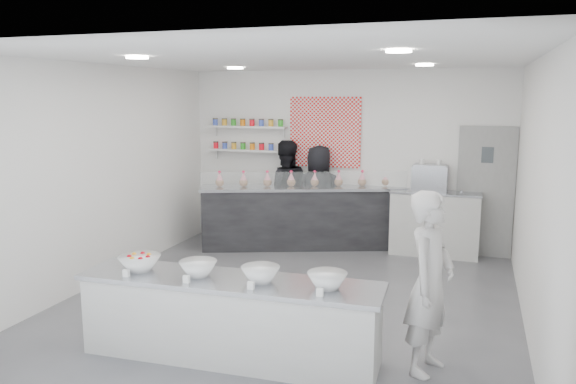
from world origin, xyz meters
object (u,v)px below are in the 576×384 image
Objects in this scene: woman_prep at (430,283)px; espresso_machine at (430,179)px; back_bar at (303,217)px; espresso_ledge at (434,224)px; staff_right at (319,196)px; prep_counter at (230,319)px; staff_left at (285,192)px.

espresso_machine is at bearing 21.06° from woman_prep.
back_bar is 2.17m from espresso_ledge.
espresso_machine is (-0.10, 0.00, 0.73)m from espresso_ledge.
woman_prep is at bearing -85.12° from espresso_machine.
staff_right reaches higher than back_bar.
espresso_machine reaches higher than espresso_ledge.
woman_prep is at bearing -78.21° from back_bar.
back_bar is at bearing -173.81° from espresso_ledge.
espresso_ledge is 0.74m from espresso_machine.
prep_counter is 1.96m from woman_prep.
back_bar is 1.97× the size of staff_right.
prep_counter is 4.43m from staff_right.
woman_prep is (2.40, -3.78, 0.33)m from back_bar.
staff_left is (-0.41, 0.25, 0.37)m from back_bar.
back_bar is 1.89× the size of staff_left.
staff_right reaches higher than espresso_ledge.
prep_counter is at bearing 117.32° from woman_prep.
prep_counter is 0.88× the size of back_bar.
woman_prep is at bearing 113.40° from staff_right.
espresso_machine is at bearing 180.00° from espresso_ledge.
prep_counter is 2.13× the size of espresso_ledge.
espresso_ledge is 0.81× the size of staff_right.
prep_counter is 4.18m from back_bar.
staff_right is at bearing 44.71° from woman_prep.
staff_right is at bearing 91.68° from prep_counter.
espresso_machine is 0.31× the size of staff_right.
back_bar is 6.26× the size of espresso_machine.
espresso_ledge is 0.78× the size of staff_left.
back_bar is 1.98× the size of woman_prep.
back_bar is at bearing -173.50° from espresso_machine.
espresso_ledge is (1.63, 4.38, 0.11)m from prep_counter.
woman_prep is (0.24, -4.01, 0.34)m from espresso_ledge.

